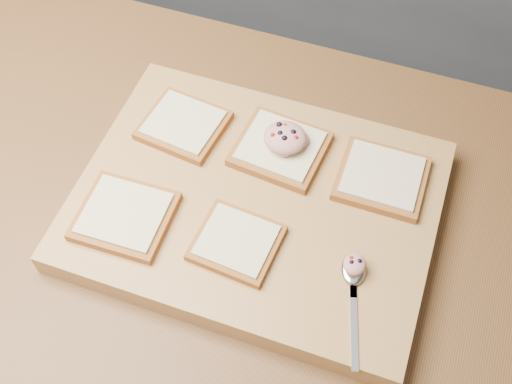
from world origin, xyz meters
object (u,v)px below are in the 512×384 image
bread_far_center (280,148)px  tuna_salad_dollop (285,137)px  spoon (353,277)px  cutting_board (256,205)px

bread_far_center → tuna_salad_dollop: (0.01, 0.00, 0.02)m
tuna_salad_dollop → spoon: 0.23m
cutting_board → bread_far_center: bread_far_center is taller
cutting_board → spoon: size_ratio=3.18×
tuna_salad_dollop → spoon: (0.15, -0.17, -0.03)m
spoon → cutting_board: bearing=154.4°
spoon → tuna_salad_dollop: bearing=131.4°
bread_far_center → spoon: bearing=-47.1°
cutting_board → tuna_salad_dollop: 0.11m
bread_far_center → tuna_salad_dollop: 0.03m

